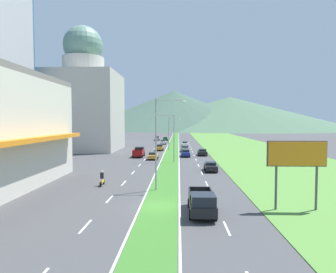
{
  "coord_description": "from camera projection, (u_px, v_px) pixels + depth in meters",
  "views": [
    {
      "loc": [
        1.65,
        -25.86,
        7.63
      ],
      "look_at": [
        -0.45,
        32.74,
        4.6
      ],
      "focal_mm": 31.64,
      "sensor_mm": 36.0,
      "label": 1
    }
  ],
  "objects": [
    {
      "name": "car_4",
      "position": [
        185.0,
        149.0,
        74.41
      ],
      "size": [
        1.98,
        4.38,
        1.41
      ],
      "rotation": [
        0.0,
        0.0,
        -1.57
      ],
      "color": "slate",
      "rests_on": "ground_plane"
    },
    {
      "name": "car_3",
      "position": [
        160.0,
        147.0,
        77.11
      ],
      "size": [
        1.94,
        4.17,
        1.59
      ],
      "rotation": [
        0.0,
        0.0,
        1.57
      ],
      "color": "#C6842D",
      "rests_on": "ground_plane"
    },
    {
      "name": "lane_dash_right_8",
      "position": [
        194.0,
        155.0,
        66.03
      ],
      "size": [
        0.16,
        2.8,
        0.01
      ],
      "primitive_type": "cube",
      "color": "silver",
      "rests_on": "ground_plane"
    },
    {
      "name": "lane_dash_right_11",
      "position": [
        190.0,
        147.0,
        88.49
      ],
      "size": [
        0.16,
        2.8,
        0.01
      ],
      "primitive_type": "cube",
      "color": "silver",
      "rests_on": "ground_plane"
    },
    {
      "name": "car_6",
      "position": [
        165.0,
        139.0,
        115.02
      ],
      "size": [
        1.86,
        4.37,
        1.5
      ],
      "rotation": [
        0.0,
        0.0,
        1.57
      ],
      "color": "#0C5128",
      "rests_on": "ground_plane"
    },
    {
      "name": "edge_line_median_right",
      "position": [
        179.0,
        147.0,
        86.08
      ],
      "size": [
        0.16,
        240.0,
        0.01
      ],
      "primitive_type": "cube",
      "color": "silver",
      "rests_on": "ground_plane"
    },
    {
      "name": "car_9",
      "position": [
        202.0,
        152.0,
        65.94
      ],
      "size": [
        2.0,
        4.36,
        1.45
      ],
      "rotation": [
        0.0,
        0.0,
        -1.57
      ],
      "color": "black",
      "rests_on": "ground_plane"
    },
    {
      "name": "lane_dash_left_10",
      "position": [
        154.0,
        149.0,
        81.37
      ],
      "size": [
        0.16,
        2.8,
        0.01
      ],
      "primitive_type": "cube",
      "color": "silver",
      "rests_on": "ground_plane"
    },
    {
      "name": "edge_line_median_left",
      "position": [
        167.0,
        147.0,
        86.2
      ],
      "size": [
        0.16,
        240.0,
        0.01
      ],
      "primitive_type": "cube",
      "color": "silver",
      "rests_on": "ground_plane"
    },
    {
      "name": "lane_dash_left_5",
      "position": [
        133.0,
        173.0,
        43.92
      ],
      "size": [
        0.16,
        2.8,
        0.01
      ],
      "primitive_type": "cube",
      "color": "silver",
      "rests_on": "ground_plane"
    },
    {
      "name": "lane_dash_left_4",
      "position": [
        124.0,
        183.0,
        36.43
      ],
      "size": [
        0.16,
        2.8,
        0.01
      ],
      "primitive_type": "cube",
      "color": "silver",
      "rests_on": "ground_plane"
    },
    {
      "name": "grass_median",
      "position": [
        173.0,
        147.0,
        86.14
      ],
      "size": [
        3.2,
        240.0,
        0.06
      ],
      "primitive_type": "cube",
      "color": "#387028",
      "rests_on": "ground_plane"
    },
    {
      "name": "street_lamp_near",
      "position": [
        159.0,
        138.0,
        32.33
      ],
      "size": [
        3.39,
        0.45,
        10.12
      ],
      "color": "#99999E",
      "rests_on": "ground_plane"
    },
    {
      "name": "lane_dash_left_3",
      "position": [
        110.0,
        199.0,
        28.95
      ],
      "size": [
        0.16,
        2.8,
        0.01
      ],
      "primitive_type": "cube",
      "color": "silver",
      "rests_on": "ground_plane"
    },
    {
      "name": "street_lamp_mid",
      "position": [
        172.0,
        134.0,
        55.03
      ],
      "size": [
        3.51,
        0.5,
        8.85
      ],
      "color": "#99999E",
      "rests_on": "ground_plane"
    },
    {
      "name": "lane_dash_left_12",
      "position": [
        158.0,
        145.0,
        96.35
      ],
      "size": [
        0.16,
        2.8,
        0.01
      ],
      "primitive_type": "cube",
      "color": "silver",
      "rests_on": "ground_plane"
    },
    {
      "name": "street_lamp_far",
      "position": [
        170.0,
        131.0,
        77.7
      ],
      "size": [
        3.15,
        0.41,
        8.61
      ],
      "color": "#99999E",
      "rests_on": "ground_plane"
    },
    {
      "name": "lane_dash_left_9",
      "position": [
        152.0,
        152.0,
        73.88
      ],
      "size": [
        0.16,
        2.8,
        0.01
      ],
      "primitive_type": "cube",
      "color": "silver",
      "rests_on": "ground_plane"
    },
    {
      "name": "car_8",
      "position": [
        157.0,
        138.0,
        118.56
      ],
      "size": [
        1.99,
        4.59,
        1.62
      ],
      "rotation": [
        0.0,
        0.0,
        1.57
      ],
      "color": "#B2B2B7",
      "rests_on": "ground_plane"
    },
    {
      "name": "lane_dash_right_10",
      "position": [
        191.0,
        149.0,
        81.0
      ],
      "size": [
        0.16,
        2.8,
        0.01
      ],
      "primitive_type": "cube",
      "color": "silver",
      "rests_on": "ground_plane"
    },
    {
      "name": "lane_dash_left_11",
      "position": [
        156.0,
        147.0,
        88.86
      ],
      "size": [
        0.16,
        2.8,
        0.01
      ],
      "primitive_type": "cube",
      "color": "silver",
      "rests_on": "ground_plane"
    },
    {
      "name": "lane_dash_right_2",
      "position": [
        227.0,
        228.0,
        21.09
      ],
      "size": [
        0.16,
        2.8,
        0.01
      ],
      "primitive_type": "cube",
      "color": "silver",
      "rests_on": "ground_plane"
    },
    {
      "name": "midrise_colored",
      "position": [
        98.0,
        117.0,
        110.78
      ],
      "size": [
        12.44,
        12.44,
        18.54
      ],
      "primitive_type": "cube",
      "color": "silver",
      "rests_on": "ground_plane"
    },
    {
      "name": "pickup_truck_0",
      "position": [
        139.0,
        152.0,
        63.72
      ],
      "size": [
        2.18,
        5.4,
        2.0
      ],
      "rotation": [
        0.0,
        0.0,
        1.57
      ],
      "color": "maroon",
      "rests_on": "ground_plane"
    },
    {
      "name": "ground_plane",
      "position": [
        160.0,
        207.0,
        26.26
      ],
      "size": [
        600.0,
        600.0,
        0.0
      ],
      "primitive_type": "plane",
      "color": "#424244"
    },
    {
      "name": "motorcycle_rider",
      "position": [
        102.0,
        179.0,
        35.04
      ],
      "size": [
        0.36,
        2.0,
        1.8
      ],
      "rotation": [
        0.0,
        0.0,
        1.57
      ],
      "color": "black",
      "rests_on": "ground_plane"
    },
    {
      "name": "grass_verge_right",
      "position": [
        244.0,
        148.0,
        85.4
      ],
      "size": [
        24.0,
        240.0,
        0.06
      ],
      "primitive_type": "cube",
      "color": "#518438",
      "rests_on": "ground_plane"
    },
    {
      "name": "lane_dash_right_4",
      "position": [
        207.0,
        184.0,
        36.07
      ],
      "size": [
        0.16,
        2.8,
        0.01
      ],
      "primitive_type": "cube",
      "color": "silver",
      "rests_on": "ground_plane"
    },
    {
      "name": "lane_dash_right_6",
      "position": [
        198.0,
        165.0,
        51.05
      ],
      "size": [
        0.16,
        2.8,
        0.01
      ],
      "primitive_type": "cube",
      "color": "silver",
      "rests_on": "ground_plane"
    },
    {
      "name": "car_1",
      "position": [
        163.0,
        142.0,
        98.5
      ],
      "size": [
        1.89,
        4.41,
        1.36
      ],
      "rotation": [
        0.0,
        0.0,
        1.57
      ],
      "color": "silver",
      "rests_on": "ground_plane"
    },
    {
      "name": "lane_dash_right_13",
      "position": [
        188.0,
        143.0,
        103.47
      ],
      "size": [
        0.16,
        2.8,
        0.01
      ],
      "primitive_type": "cube",
      "color": "silver",
      "rests_on": "ground_plane"
    },
    {
      "name": "lane_dash_left_7",
      "position": [
        145.0,
        160.0,
        58.9
      ],
      "size": [
        0.16,
        2.8,
        0.01
      ],
      "primitive_type": "cube",
      "color": "silver",
      "rests_on": "ground_plane"
    },
    {
      "name": "hill_far_right",
      "position": [
        230.0,
        113.0,
        296.1
      ],
      "size": [
        229.85,
        229.85,
        31.76
      ],
      "primitive_type": "cone",
      "color": "#47664C",
      "rests_on": "ground_plane"
    },
    {
      "name": "lane_dash_right_12",
      "position": [
        189.0,
        145.0,
        95.98
      ],
      "size": [
        0.16,
        2.8,
        0.01
      ],
      "primitive_type": "cube",
      "color": "silver",
      "rests_on": "ground_plane"
    },
    {
      "name": "lane_dash_left_8",
      "position": [
        148.0,
        155.0,
        66.39
      ],
      "size": [
        0.16,
        2.8,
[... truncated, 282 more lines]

